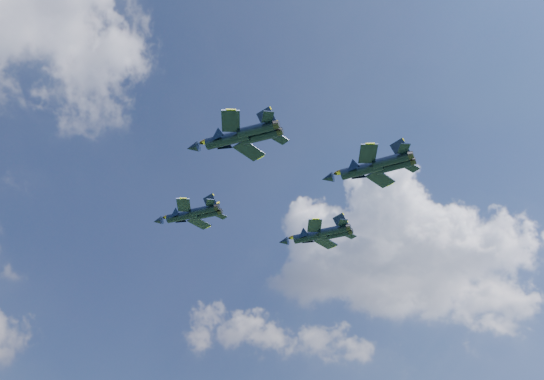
% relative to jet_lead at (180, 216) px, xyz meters
% --- Properties ---
extents(jet_lead, '(10.88, 14.04, 3.47)m').
position_rel_jet_lead_xyz_m(jet_lead, '(0.00, 0.00, 0.00)').
color(jet_lead, black).
extents(jet_left, '(12.59, 16.31, 4.03)m').
position_rel_jet_lead_xyz_m(jet_left, '(-5.58, -22.97, 0.53)').
color(jet_left, black).
extents(jet_right, '(11.98, 15.91, 3.89)m').
position_rel_jet_lead_xyz_m(jet_right, '(25.97, -6.24, 2.03)').
color(jet_right, black).
extents(jet_slot, '(12.79, 17.21, 4.17)m').
position_rel_jet_lead_xyz_m(jet_slot, '(18.95, -28.17, 2.64)').
color(jet_slot, black).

